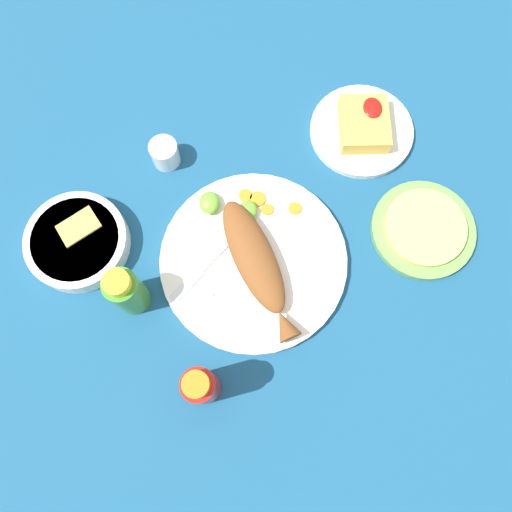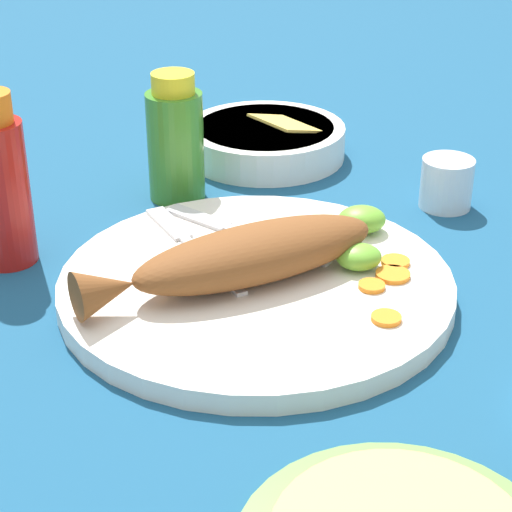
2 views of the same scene
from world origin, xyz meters
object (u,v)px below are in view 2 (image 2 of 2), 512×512
object	(u,v)px
hot_sauce_bottle_green	(175,141)
salt_cup	(446,186)
main_plate	(256,286)
fork_far	(234,230)
fried_fish	(241,257)
fork_near	(188,242)
guacamole_bowl	(266,139)

from	to	relation	value
hot_sauce_bottle_green	salt_cup	xyz separation A→B (m)	(0.27, -0.05, -0.04)
main_plate	fork_far	xyz separation A→B (m)	(-0.01, 0.09, 0.01)
fried_fish	fork_far	world-z (taller)	fried_fish
fried_fish	salt_cup	xyz separation A→B (m)	(0.22, 0.17, -0.02)
fried_fish	salt_cup	world-z (taller)	fried_fish
main_plate	salt_cup	world-z (taller)	salt_cup
fried_fish	salt_cup	size ratio (longest dim) A/B	5.02
hot_sauce_bottle_green	main_plate	bearing A→B (deg)	-73.10
hot_sauce_bottle_green	salt_cup	world-z (taller)	hot_sauce_bottle_green
main_plate	fork_near	distance (m)	0.09
salt_cup	fork_far	bearing A→B (deg)	-160.86
hot_sauce_bottle_green	guacamole_bowl	xyz separation A→B (m)	(0.10, 0.10, -0.04)
guacamole_bowl	main_plate	bearing A→B (deg)	-96.95
fork_near	hot_sauce_bottle_green	bearing A→B (deg)	-19.95
fried_fish	fork_far	bearing A→B (deg)	67.53
fork_near	salt_cup	world-z (taller)	salt_cup
fried_fish	guacamole_bowl	xyz separation A→B (m)	(0.05, 0.32, -0.02)
fried_fish	hot_sauce_bottle_green	bearing A→B (deg)	80.80
salt_cup	guacamole_bowl	size ratio (longest dim) A/B	0.29
guacamole_bowl	fork_near	bearing A→B (deg)	-110.62
main_plate	fork_far	distance (m)	0.09
main_plate	fork_far	size ratio (longest dim) A/B	2.32
guacamole_bowl	fried_fish	bearing A→B (deg)	-99.03
fried_fish	fork_near	distance (m)	0.09
fork_near	guacamole_bowl	size ratio (longest dim) A/B	0.96
fork_far	hot_sauce_bottle_green	size ratio (longest dim) A/B	1.08
fork_far	hot_sauce_bottle_green	distance (m)	0.14
fork_near	salt_cup	xyz separation A→B (m)	(0.26, 0.10, 0.00)
hot_sauce_bottle_green	guacamole_bowl	bearing A→B (deg)	45.50
fork_far	salt_cup	distance (m)	0.23
fried_fish	hot_sauce_bottle_green	distance (m)	0.22
fork_far	guacamole_bowl	world-z (taller)	guacamole_bowl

